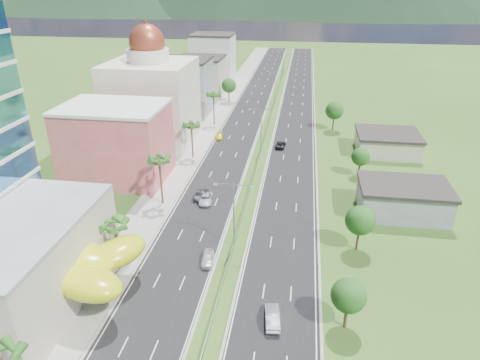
% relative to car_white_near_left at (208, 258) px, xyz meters
% --- Properties ---
extents(ground, '(500.00, 500.00, 0.00)m').
position_rel_car_white_near_left_xyz_m(ground, '(3.20, -5.21, -0.77)').
color(ground, '#2D5119').
rests_on(ground, ground).
extents(road_left, '(11.00, 260.00, 0.04)m').
position_rel_car_white_near_left_xyz_m(road_left, '(-4.30, 84.79, -0.75)').
color(road_left, black).
rests_on(road_left, ground).
extents(road_right, '(11.00, 260.00, 0.04)m').
position_rel_car_white_near_left_xyz_m(road_right, '(10.70, 84.79, -0.75)').
color(road_right, black).
rests_on(road_right, ground).
extents(sidewalk_left, '(7.00, 260.00, 0.12)m').
position_rel_car_white_near_left_xyz_m(sidewalk_left, '(-13.80, 84.79, -0.71)').
color(sidewalk_left, gray).
rests_on(sidewalk_left, ground).
extents(median_guardrail, '(0.10, 216.06, 0.76)m').
position_rel_car_white_near_left_xyz_m(median_guardrail, '(3.20, 66.78, -0.15)').
color(median_guardrail, gray).
rests_on(median_guardrail, ground).
extents(streetlight_median_b, '(6.04, 0.25, 11.00)m').
position_rel_car_white_near_left_xyz_m(streetlight_median_b, '(3.20, 4.79, 5.97)').
color(streetlight_median_b, gray).
rests_on(streetlight_median_b, ground).
extents(streetlight_median_c, '(6.04, 0.25, 11.00)m').
position_rel_car_white_near_left_xyz_m(streetlight_median_c, '(3.20, 44.79, 5.97)').
color(streetlight_median_c, gray).
rests_on(streetlight_median_c, ground).
extents(streetlight_median_d, '(6.04, 0.25, 11.00)m').
position_rel_car_white_near_left_xyz_m(streetlight_median_d, '(3.20, 89.79, 5.97)').
color(streetlight_median_d, gray).
rests_on(streetlight_median_d, ground).
extents(streetlight_median_e, '(6.04, 0.25, 11.00)m').
position_rel_car_white_near_left_xyz_m(streetlight_median_e, '(3.20, 134.79, 5.97)').
color(streetlight_median_e, gray).
rests_on(streetlight_median_e, ground).
extents(lime_canopy, '(18.00, 15.00, 7.40)m').
position_rel_car_white_near_left_xyz_m(lime_canopy, '(-16.80, -9.22, 4.22)').
color(lime_canopy, '#B5BE12').
rests_on(lime_canopy, ground).
extents(pink_shophouse, '(20.00, 15.00, 15.00)m').
position_rel_car_white_near_left_xyz_m(pink_shophouse, '(-24.80, 26.79, 6.73)').
color(pink_shophouse, '#C55350').
rests_on(pink_shophouse, ground).
extents(domed_building, '(20.00, 20.00, 28.70)m').
position_rel_car_white_near_left_xyz_m(domed_building, '(-24.80, 49.79, 10.58)').
color(domed_building, beige).
rests_on(domed_building, ground).
extents(midrise_grey, '(16.00, 15.00, 16.00)m').
position_rel_car_white_near_left_xyz_m(midrise_grey, '(-23.80, 74.79, 7.23)').
color(midrise_grey, gray).
rests_on(midrise_grey, ground).
extents(midrise_beige, '(16.00, 15.00, 13.00)m').
position_rel_car_white_near_left_xyz_m(midrise_beige, '(-23.80, 96.79, 5.73)').
color(midrise_beige, '#B7AE96').
rests_on(midrise_beige, ground).
extents(midrise_white, '(16.00, 15.00, 18.00)m').
position_rel_car_white_near_left_xyz_m(midrise_white, '(-23.80, 119.79, 8.23)').
color(midrise_white, silver).
rests_on(midrise_white, ground).
extents(shed_near, '(15.00, 10.00, 5.00)m').
position_rel_car_white_near_left_xyz_m(shed_near, '(31.20, 19.79, 1.73)').
color(shed_near, gray).
rests_on(shed_near, ground).
extents(shed_far, '(14.00, 12.00, 4.40)m').
position_rel_car_white_near_left_xyz_m(shed_far, '(33.20, 49.79, 1.43)').
color(shed_far, '#B7AE96').
rests_on(shed_far, ground).
extents(palm_tree_a, '(3.60, 3.60, 9.10)m').
position_rel_car_white_near_left_xyz_m(palm_tree_a, '(-12.30, -27.21, 7.25)').
color(palm_tree_a, '#47301C').
rests_on(palm_tree_a, ground).
extents(palm_tree_b, '(3.60, 3.60, 8.10)m').
position_rel_car_white_near_left_xyz_m(palm_tree_b, '(-12.30, -3.21, 6.29)').
color(palm_tree_b, '#47301C').
rests_on(palm_tree_b, ground).
extents(palm_tree_c, '(3.60, 3.60, 9.60)m').
position_rel_car_white_near_left_xyz_m(palm_tree_c, '(-12.30, 16.79, 7.73)').
color(palm_tree_c, '#47301C').
rests_on(palm_tree_c, ground).
extents(palm_tree_d, '(3.60, 3.60, 8.60)m').
position_rel_car_white_near_left_xyz_m(palm_tree_d, '(-12.30, 39.79, 6.77)').
color(palm_tree_d, '#47301C').
rests_on(palm_tree_d, ground).
extents(palm_tree_e, '(3.60, 3.60, 9.40)m').
position_rel_car_white_near_left_xyz_m(palm_tree_e, '(-12.30, 64.79, 7.54)').
color(palm_tree_e, '#47301C').
rests_on(palm_tree_e, ground).
extents(leafy_tree_lfar, '(4.90, 4.90, 8.05)m').
position_rel_car_white_near_left_xyz_m(leafy_tree_lfar, '(-12.30, 89.79, 4.81)').
color(leafy_tree_lfar, '#47301C').
rests_on(leafy_tree_lfar, ground).
extents(leafy_tree_ra, '(4.20, 4.20, 6.90)m').
position_rel_car_white_near_left_xyz_m(leafy_tree_ra, '(19.20, -10.21, 4.00)').
color(leafy_tree_ra, '#47301C').
rests_on(leafy_tree_ra, ground).
extents(leafy_tree_rb, '(4.55, 4.55, 7.47)m').
position_rel_car_white_near_left_xyz_m(leafy_tree_rb, '(22.20, 6.79, 4.40)').
color(leafy_tree_rb, '#47301C').
rests_on(leafy_tree_rb, ground).
extents(leafy_tree_rc, '(3.85, 3.85, 6.33)m').
position_rel_car_white_near_left_xyz_m(leafy_tree_rc, '(25.20, 34.79, 3.60)').
color(leafy_tree_rc, '#47301C').
rests_on(leafy_tree_rc, ground).
extents(leafy_tree_rd, '(4.90, 4.90, 8.05)m').
position_rel_car_white_near_left_xyz_m(leafy_tree_rd, '(21.20, 64.79, 4.81)').
color(leafy_tree_rd, '#47301C').
rests_on(leafy_tree_rd, ground).
extents(mountain_ridge, '(860.00, 140.00, 90.00)m').
position_rel_car_white_near_left_xyz_m(mountain_ridge, '(63.20, 444.79, -0.77)').
color(mountain_ridge, black).
rests_on(mountain_ridge, ground).
extents(car_white_near_left, '(2.26, 4.49, 1.47)m').
position_rel_car_white_near_left_xyz_m(car_white_near_left, '(0.00, 0.00, 0.00)').
color(car_white_near_left, silver).
rests_on(car_white_near_left, road_left).
extents(car_dark_left, '(2.25, 4.62, 1.46)m').
position_rel_car_white_near_left_xyz_m(car_dark_left, '(-5.65, 19.69, -0.00)').
color(car_dark_left, black).
rests_on(car_dark_left, road_left).
extents(car_silver_mid_left, '(3.07, 5.37, 1.41)m').
position_rel_car_white_near_left_xyz_m(car_silver_mid_left, '(-4.39, 18.32, -0.03)').
color(car_silver_mid_left, '#B9BBC2').
rests_on(car_silver_mid_left, road_left).
extents(car_yellow_far_left, '(2.39, 4.57, 1.26)m').
position_rel_car_white_near_left_xyz_m(car_yellow_far_left, '(-8.64, 53.40, -0.10)').
color(car_yellow_far_left, yellow).
rests_on(car_yellow_far_left, road_left).
extents(car_silver_right, '(2.31, 5.08, 1.62)m').
position_rel_car_white_near_left_xyz_m(car_silver_right, '(10.45, -10.75, 0.07)').
color(car_silver_right, '#AAADB1').
rests_on(car_silver_right, road_right).
extents(car_dark_far_right, '(2.54, 4.99, 1.35)m').
position_rel_car_white_near_left_xyz_m(car_dark_far_right, '(7.72, 49.25, -0.06)').
color(car_dark_far_right, black).
rests_on(car_dark_far_right, road_right).
extents(motorcycle, '(0.63, 1.92, 1.22)m').
position_rel_car_white_near_left_xyz_m(motorcycle, '(-9.10, -4.70, -0.12)').
color(motorcycle, black).
rests_on(motorcycle, road_left).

